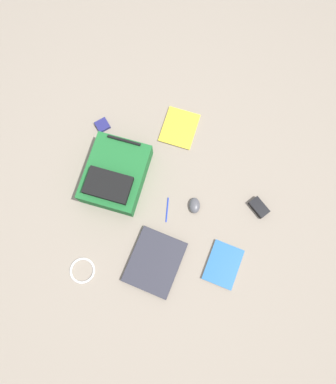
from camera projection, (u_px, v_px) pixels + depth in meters
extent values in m
plane|color=gray|center=(167.00, 200.00, 1.95)|extent=(3.74, 3.74, 0.00)
cube|color=#1E662D|center=(116.00, 174.00, 1.92)|extent=(0.44, 0.49, 0.13)
cube|color=black|center=(108.00, 185.00, 1.82)|extent=(0.29, 0.23, 0.04)
cylinder|color=black|center=(124.00, 140.00, 1.89)|extent=(0.19, 0.08, 0.02)
cube|color=#24242C|center=(155.00, 262.00, 1.86)|extent=(0.39, 0.42, 0.02)
cube|color=#2D2D38|center=(155.00, 262.00, 1.85)|extent=(0.38, 0.41, 0.01)
cube|color=silver|center=(223.00, 265.00, 1.86)|extent=(0.25, 0.28, 0.02)
cube|color=#1E5999|center=(223.00, 265.00, 1.85)|extent=(0.26, 0.29, 0.00)
cube|color=silver|center=(179.00, 128.00, 2.05)|extent=(0.27, 0.29, 0.01)
cube|color=yellow|center=(179.00, 128.00, 2.04)|extent=(0.27, 0.30, 0.00)
ellipsoid|color=#4C4C51|center=(195.00, 205.00, 1.93)|extent=(0.07, 0.10, 0.04)
torus|color=silver|center=(82.00, 271.00, 1.86)|extent=(0.14, 0.14, 0.01)
cube|color=black|center=(259.00, 207.00, 1.93)|extent=(0.12, 0.13, 0.03)
cylinder|color=#1933B2|center=(167.00, 210.00, 1.94)|extent=(0.03, 0.15, 0.01)
cube|color=navy|center=(102.00, 125.00, 2.05)|extent=(0.10, 0.10, 0.02)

